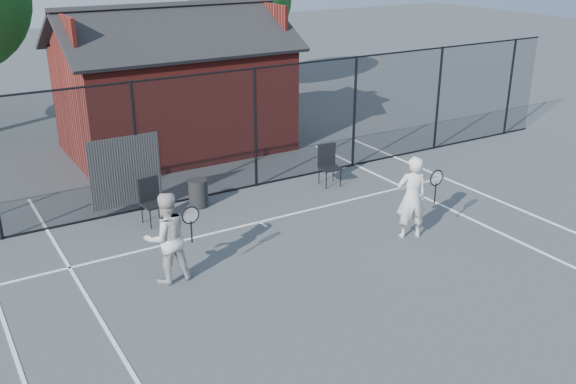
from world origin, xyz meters
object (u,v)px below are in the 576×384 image
clubhouse (175,95)px  waste_bin (198,193)px  chair_left (154,202)px  player_back (167,238)px  player_front (412,197)px  chair_right (330,166)px

clubhouse → waste_bin: 4.83m
chair_left → clubhouse: bearing=55.6°
player_back → chair_left: bearing=75.6°
player_front → waste_bin: (-3.12, 3.78, -0.56)m
clubhouse → player_front: bearing=-77.5°
chair_left → chair_right: 4.62m
player_back → chair_left: player_back is taller
clubhouse → player_back: bearing=-113.0°
clubhouse → player_back: size_ratio=3.81×
chair_right → waste_bin: (-3.41, 0.42, -0.18)m
player_back → chair_right: size_ratio=1.69×
waste_bin → player_front: bearing=-50.4°
chair_left → player_front: bearing=-45.3°
chair_left → player_back: bearing=-111.7°
player_front → player_back: player_front is taller
clubhouse → player_back: (-3.14, -7.41, -0.75)m
player_front → waste_bin: bearing=129.6°
chair_left → chair_right: size_ratio=0.98×
clubhouse → chair_left: (-2.50, -4.88, -1.11)m
player_front → waste_bin: size_ratio=2.68×
player_front → chair_left: player_front is taller
player_back → chair_right: 5.84m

